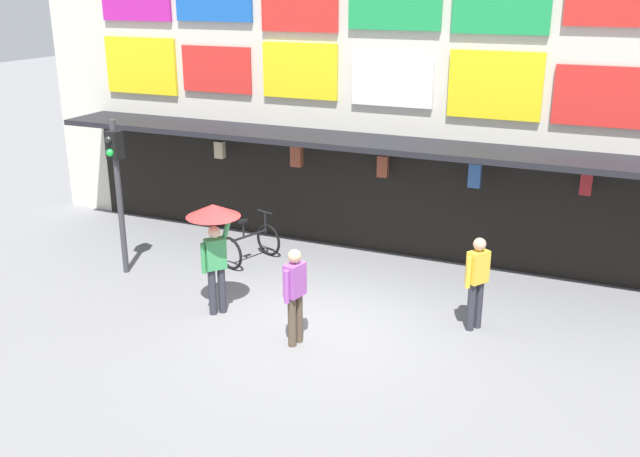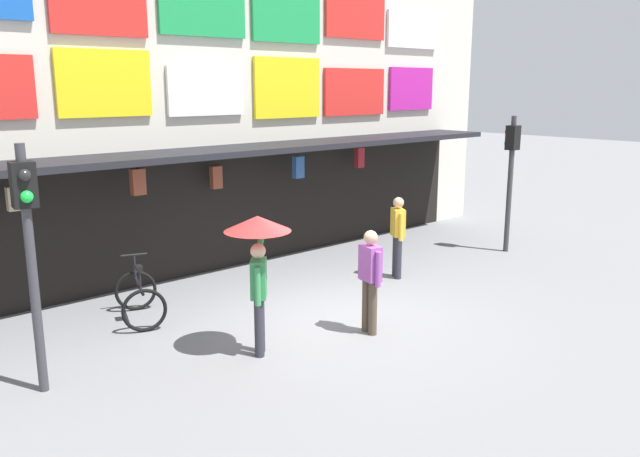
# 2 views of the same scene
# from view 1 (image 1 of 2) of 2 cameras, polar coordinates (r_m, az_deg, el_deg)

# --- Properties ---
(ground_plane) EXTENTS (80.00, 80.00, 0.00)m
(ground_plane) POSITION_cam_1_polar(r_m,az_deg,el_deg) (12.63, -0.34, -7.80)
(ground_plane) COLOR slate
(shopfront) EXTENTS (18.00, 2.60, 8.00)m
(shopfront) POSITION_cam_1_polar(r_m,az_deg,el_deg) (15.66, 6.53, 12.54)
(shopfront) COLOR beige
(shopfront) RESTS_ON ground
(traffic_light_near) EXTENTS (0.31, 0.34, 3.20)m
(traffic_light_near) POSITION_cam_1_polar(r_m,az_deg,el_deg) (14.77, -16.00, 4.33)
(traffic_light_near) COLOR #38383D
(traffic_light_near) RESTS_ON ground
(bicycle_parked) EXTENTS (1.06, 1.33, 1.05)m
(bicycle_parked) POSITION_cam_1_polar(r_m,az_deg,el_deg) (15.34, -5.64, -1.31)
(bicycle_parked) COLOR black
(bicycle_parked) RESTS_ON ground
(pedestrian_with_umbrella) EXTENTS (0.96, 0.96, 2.08)m
(pedestrian_with_umbrella) POSITION_cam_1_polar(r_m,az_deg,el_deg) (12.61, -8.51, 0.03)
(pedestrian_with_umbrella) COLOR #2D2D38
(pedestrian_with_umbrella) RESTS_ON ground
(pedestrian_in_green) EXTENTS (0.29, 0.52, 1.68)m
(pedestrian_in_green) POSITION_cam_1_polar(r_m,az_deg,el_deg) (11.64, -2.02, -5.08)
(pedestrian_in_green) COLOR brown
(pedestrian_in_green) RESTS_ON ground
(pedestrian_in_black) EXTENTS (0.38, 0.46, 1.68)m
(pedestrian_in_black) POSITION_cam_1_polar(r_m,az_deg,el_deg) (12.44, 12.48, -3.92)
(pedestrian_in_black) COLOR #2D2D38
(pedestrian_in_black) RESTS_ON ground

